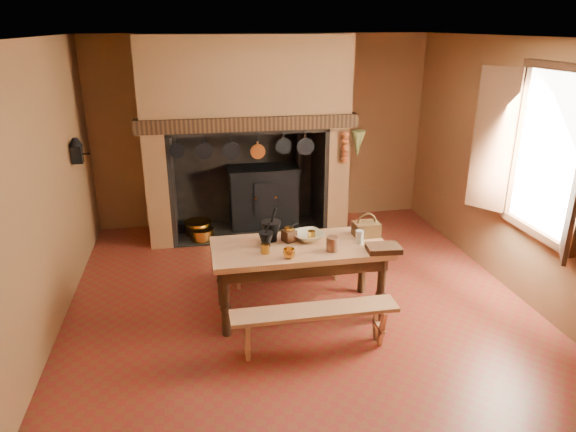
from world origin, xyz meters
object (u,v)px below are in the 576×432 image
(work_table, at_px, (299,256))
(coffee_grinder, at_px, (289,235))
(wicker_basket, at_px, (366,228))
(iron_range, at_px, (264,196))
(bench_front, at_px, (315,319))
(mixing_bowl, at_px, (308,236))

(work_table, xyz_separation_m, coffee_grinder, (-0.08, 0.13, 0.20))
(coffee_grinder, distance_m, wicker_basket, 0.84)
(work_table, distance_m, coffee_grinder, 0.25)
(iron_range, bearing_deg, work_table, -89.77)
(bench_front, bearing_deg, wicker_basket, 47.54)
(iron_range, xyz_separation_m, mixing_bowl, (0.13, -2.42, 0.34))
(iron_range, xyz_separation_m, coffee_grinder, (-0.07, -2.43, 0.37))
(iron_range, xyz_separation_m, bench_front, (0.01, -3.27, -0.15))
(mixing_bowl, height_order, wicker_basket, wicker_basket)
(bench_front, distance_m, wicker_basket, 1.24)
(mixing_bowl, distance_m, wicker_basket, 0.64)
(iron_range, distance_m, coffee_grinder, 2.46)
(mixing_bowl, bearing_deg, bench_front, -98.08)
(work_table, distance_m, mixing_bowl, 0.25)
(iron_range, bearing_deg, mixing_bowl, -86.92)
(iron_range, distance_m, mixing_bowl, 2.45)
(work_table, xyz_separation_m, mixing_bowl, (0.12, 0.14, 0.16))
(iron_range, distance_m, work_table, 2.57)
(iron_range, relative_size, coffee_grinder, 8.32)
(iron_range, distance_m, bench_front, 3.27)
(bench_front, relative_size, wicker_basket, 5.65)
(wicker_basket, bearing_deg, mixing_bowl, 176.27)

